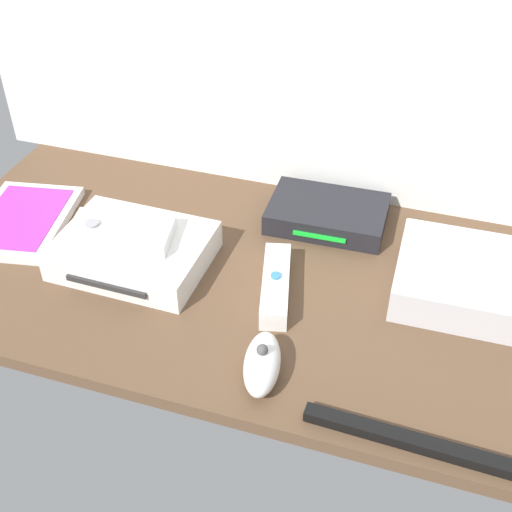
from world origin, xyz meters
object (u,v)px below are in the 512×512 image
object	(u,v)px
game_case	(22,220)
sensor_bar	(411,441)
network_router	(327,214)
mini_computer	(460,278)
remote_nunchuk	(262,363)
game_console	(134,251)
remote_wand	(276,285)
remote_classic_pad	(121,233)

from	to	relation	value
game_case	sensor_bar	world-z (taller)	game_case
sensor_bar	game_case	bearing A→B (deg)	162.25
network_router	sensor_bar	world-z (taller)	network_router
sensor_bar	mini_computer	bearing A→B (deg)	86.17
remote_nunchuk	sensor_bar	world-z (taller)	remote_nunchuk
game_console	remote_wand	xyz separation A→B (cm)	(21.37, -0.16, -0.69)
remote_wand	remote_classic_pad	size ratio (longest dim) A/B	0.98
game_case	remote_wand	bearing A→B (deg)	-14.74
game_console	mini_computer	world-z (taller)	mini_computer
network_router	sensor_bar	size ratio (longest dim) A/B	0.76
game_case	remote_wand	size ratio (longest dim) A/B	1.39
mini_computer	network_router	size ratio (longest dim) A/B	0.95
game_case	remote_classic_pad	distance (cm)	20.31
network_router	remote_nunchuk	bearing A→B (deg)	-92.17
mini_computer	remote_classic_pad	world-z (taller)	remote_classic_pad
mini_computer	game_case	size ratio (longest dim) A/B	0.82
sensor_bar	game_console	bearing A→B (deg)	157.26
game_case	remote_wand	world-z (taller)	remote_wand
game_case	network_router	bearing A→B (deg)	8.12
game_console	mini_computer	distance (cm)	45.81
remote_wand	game_case	bearing A→B (deg)	161.91
game_case	remote_nunchuk	distance (cm)	48.38
remote_nunchuk	remote_classic_pad	distance (cm)	29.44
mini_computer	remote_nunchuk	world-z (taller)	mini_computer
game_console	remote_classic_pad	bearing A→B (deg)	-163.18
game_console	game_case	distance (cm)	21.19
mini_computer	remote_wand	size ratio (longest dim) A/B	1.14
network_router	game_console	bearing A→B (deg)	-144.80
game_console	sensor_bar	bearing A→B (deg)	-23.30
mini_computer	sensor_bar	world-z (taller)	mini_computer
game_console	sensor_bar	distance (cm)	46.72
network_router	sensor_bar	xyz separation A→B (cm)	(18.11, -37.61, -1.00)
game_case	network_router	xyz separation A→B (cm)	(45.28, 15.07, 0.94)
game_console	game_case	world-z (taller)	game_console
game_case	sensor_bar	xyz separation A→B (cm)	(63.38, -22.54, -0.06)
game_console	network_router	distance (cm)	30.42
remote_nunchuk	mini_computer	bearing A→B (deg)	35.95
network_router	sensor_bar	distance (cm)	41.75
remote_wand	remote_classic_pad	world-z (taller)	remote_classic_pad
mini_computer	sensor_bar	bearing A→B (deg)	-95.65
sensor_bar	remote_classic_pad	bearing A→B (deg)	158.43
remote_nunchuk	sensor_bar	xyz separation A→B (cm)	(18.46, -4.62, -1.34)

